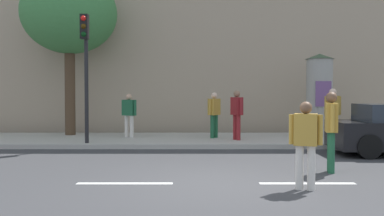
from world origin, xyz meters
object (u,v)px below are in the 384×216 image
(pedestrian_near_pole, at_px, (235,111))
(bicycle_leaning, at_px, (375,130))
(pedestrian_in_dark_shirt, at_px, (329,125))
(pedestrian_with_backpack, at_px, (331,111))
(traffic_light, at_px, (84,56))
(poster_column, at_px, (318,94))
(street_tree, at_px, (68,14))
(pedestrian_in_light_jacket, at_px, (304,139))
(pedestrian_tallest, at_px, (127,112))
(pedestrian_with_bag, at_px, (213,111))

(pedestrian_near_pole, height_order, bicycle_leaning, pedestrian_near_pole)
(pedestrian_in_dark_shirt, height_order, pedestrian_with_backpack, pedestrian_with_backpack)
(traffic_light, distance_m, poster_column, 8.36)
(street_tree, bearing_deg, traffic_light, -65.54)
(pedestrian_in_light_jacket, bearing_deg, pedestrian_in_dark_shirt, 59.48)
(traffic_light, distance_m, pedestrian_with_backpack, 7.95)
(pedestrian_in_light_jacket, bearing_deg, street_tree, 127.32)
(poster_column, relative_size, pedestrian_in_dark_shirt, 1.74)
(pedestrian_in_dark_shirt, distance_m, pedestrian_tallest, 7.86)
(traffic_light, height_order, pedestrian_in_dark_shirt, traffic_light)
(traffic_light, xyz_separation_m, street_tree, (-1.29, 2.83, 1.82))
(pedestrian_with_bag, distance_m, pedestrian_tallest, 2.99)
(traffic_light, height_order, pedestrian_in_light_jacket, traffic_light)
(poster_column, bearing_deg, pedestrian_tallest, -175.29)
(pedestrian_tallest, distance_m, bicycle_leaning, 8.25)
(traffic_light, height_order, pedestrian_with_bag, traffic_light)
(traffic_light, relative_size, bicycle_leaning, 2.25)
(pedestrian_with_bag, bearing_deg, poster_column, 10.05)
(pedestrian_with_bag, relative_size, pedestrian_near_pole, 0.96)
(street_tree, distance_m, pedestrian_near_pole, 7.24)
(pedestrian_with_backpack, height_order, bicycle_leaning, pedestrian_with_backpack)
(pedestrian_near_pole, distance_m, bicycle_leaning, 4.48)
(pedestrian_tallest, bearing_deg, pedestrian_near_pole, -11.86)
(traffic_light, relative_size, pedestrian_tallest, 2.58)
(street_tree, xyz_separation_m, pedestrian_in_light_jacket, (6.55, -8.60, -3.76))
(street_tree, height_order, pedestrian_with_bag, street_tree)
(poster_column, distance_m, pedestrian_in_light_jacket, 8.61)
(pedestrian_near_pole, bearing_deg, street_tree, 163.59)
(pedestrian_with_backpack, height_order, pedestrian_tallest, pedestrian_with_backpack)
(pedestrian_in_light_jacket, xyz_separation_m, pedestrian_with_bag, (-1.21, 7.47, 0.19))
(street_tree, relative_size, pedestrian_tallest, 3.93)
(bicycle_leaning, bearing_deg, pedestrian_with_backpack, 179.65)
(pedestrian_tallest, bearing_deg, pedestrian_with_backpack, -12.18)
(pedestrian_in_light_jacket, distance_m, bicycle_leaning, 7.28)
(pedestrian_near_pole, height_order, pedestrian_with_backpack, pedestrian_with_backpack)
(street_tree, height_order, pedestrian_in_dark_shirt, street_tree)
(traffic_light, distance_m, pedestrian_in_light_jacket, 8.05)
(poster_column, distance_m, street_tree, 9.70)
(traffic_light, relative_size, pedestrian_with_backpack, 2.32)
(poster_column, relative_size, pedestrian_with_backpack, 1.76)
(pedestrian_with_bag, relative_size, pedestrian_tallest, 1.03)
(poster_column, distance_m, pedestrian_in_dark_shirt, 6.71)
(street_tree, bearing_deg, pedestrian_in_light_jacket, -52.68)
(traffic_light, bearing_deg, pedestrian_in_dark_shirt, -33.11)
(pedestrian_with_bag, bearing_deg, pedestrian_in_light_jacket, -80.79)
(pedestrian_with_bag, xyz_separation_m, pedestrian_with_backpack, (3.70, -1.32, 0.06))
(street_tree, bearing_deg, poster_column, -2.74)
(pedestrian_in_light_jacket, bearing_deg, pedestrian_tallest, 118.94)
(pedestrian_with_backpack, bearing_deg, traffic_light, -177.20)
(street_tree, relative_size, bicycle_leaning, 3.42)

